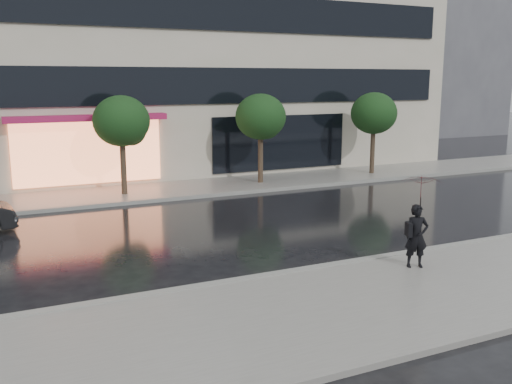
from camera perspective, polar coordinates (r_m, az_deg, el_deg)
ground at (r=15.24m, az=6.72°, el=-6.37°), size 120.00×120.00×0.00m
sidewalk_near at (r=12.75m, az=14.59°, el=-9.95°), size 60.00×4.50×0.12m
sidewalk_far at (r=24.26m, az=-6.20°, el=0.39°), size 60.00×3.50×0.12m
curb_near at (r=14.43m, az=8.84°, el=-7.16°), size 60.00×0.25×0.14m
curb_far at (r=22.64m, az=-4.74°, el=-0.33°), size 60.00×0.25×0.14m
bg_building_right at (r=52.68m, az=15.08°, el=14.55°), size 12.00×12.00×16.00m
tree_mid_west at (r=22.89m, az=-13.17°, el=6.75°), size 2.20×2.20×3.99m
tree_mid_east at (r=24.86m, az=0.56°, el=7.37°), size 2.20×2.20×3.99m
tree_far_east at (r=28.01m, az=11.77°, el=7.57°), size 2.20×2.20×3.99m
pedestrian_with_umbrella at (r=14.07m, az=16.06°, el=-1.36°), size 1.22×1.23×2.25m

